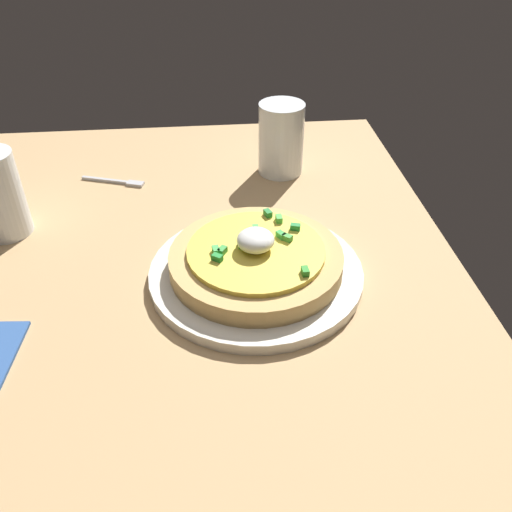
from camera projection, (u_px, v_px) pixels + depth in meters
dining_table at (150, 273)px, 73.03cm from camera, size 92.62×84.24×2.23cm
plate at (256, 273)px, 70.01cm from camera, size 27.66×27.66×1.52cm
pizza at (256, 258)px, 68.60cm from camera, size 22.26×22.26×5.82cm
cup_near at (281, 141)px, 90.75cm from camera, size 7.64×7.64×12.12cm
fork at (118, 182)px, 90.59cm from camera, size 4.45×10.80×0.50cm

